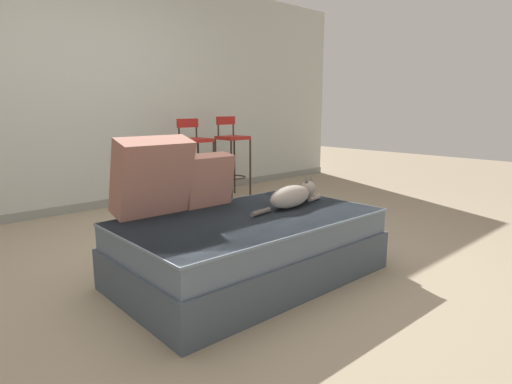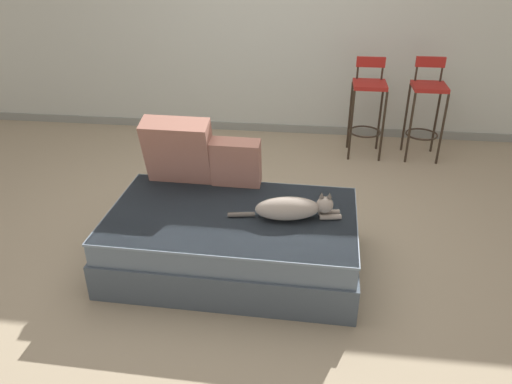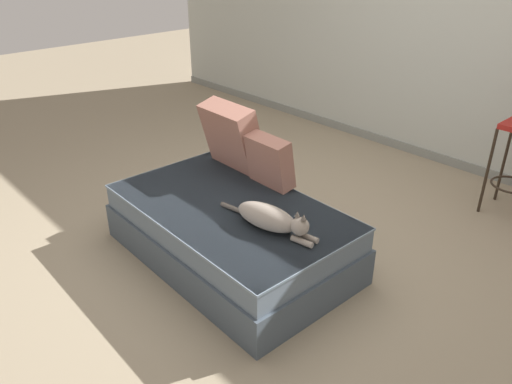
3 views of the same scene
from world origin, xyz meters
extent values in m
plane|color=gray|center=(0.00, 0.00, 0.00)|extent=(16.00, 16.00, 0.00)
cube|color=#B7BCB2|center=(0.00, 2.25, 1.30)|extent=(8.00, 0.10, 2.60)
cube|color=gray|center=(0.00, 2.20, 0.04)|extent=(8.00, 0.02, 0.09)
cube|color=#44505B|center=(0.00, -0.40, 0.13)|extent=(1.70, 1.04, 0.26)
cube|color=slate|center=(0.00, -0.40, 0.34)|extent=(1.66, 1.00, 0.16)
cube|color=slate|center=(0.00, -0.40, 0.41)|extent=(1.67, 1.01, 0.02)
cube|color=#936051|center=(-0.45, 0.01, 0.68)|extent=(0.49, 0.31, 0.51)
cube|color=#936051|center=(-0.03, 0.00, 0.61)|extent=(0.36, 0.20, 0.37)
ellipsoid|color=gray|center=(0.37, -0.42, 0.50)|extent=(0.44, 0.24, 0.15)
sphere|color=gray|center=(0.61, -0.38, 0.52)|extent=(0.11, 0.11, 0.11)
cone|color=#544C44|center=(0.58, -0.38, 0.59)|extent=(0.03, 0.03, 0.04)
cone|color=#544C44|center=(0.63, -0.38, 0.59)|extent=(0.03, 0.03, 0.04)
cylinder|color=gray|center=(0.65, -0.40, 0.44)|extent=(0.14, 0.06, 0.04)
cylinder|color=gray|center=(0.64, -0.34, 0.44)|extent=(0.14, 0.06, 0.04)
cylinder|color=#544C44|center=(0.07, -0.44, 0.44)|extent=(0.18, 0.06, 0.03)
cylinder|color=#2D2319|center=(0.88, 1.52, 0.36)|extent=(0.02, 0.02, 0.72)
cylinder|color=#2D2319|center=(0.88, 1.82, 0.36)|extent=(0.02, 0.02, 0.72)
torus|color=#2D2319|center=(1.03, 1.67, 0.25)|extent=(0.33, 0.33, 0.02)
camera|label=1|loc=(-1.79, -2.38, 1.11)|focal=30.00mm
camera|label=2|loc=(0.50, -3.21, 2.12)|focal=35.00mm
camera|label=3|loc=(2.25, -2.25, 2.03)|focal=35.00mm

